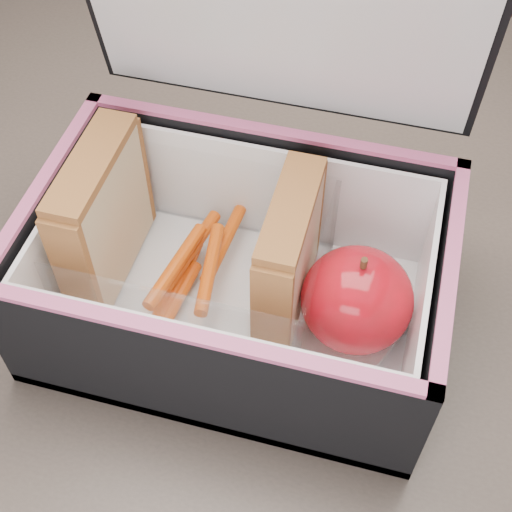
{
  "coord_description": "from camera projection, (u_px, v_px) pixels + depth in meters",
  "views": [
    {
      "loc": [
        0.03,
        -0.34,
        1.2
      ],
      "look_at": [
        -0.05,
        -0.05,
        0.81
      ],
      "focal_mm": 50.0,
      "sensor_mm": 36.0,
      "label": 1
    }
  ],
  "objects": [
    {
      "name": "red_apple",
      "position": [
        357.0,
        300.0,
        0.48
      ],
      "size": [
        0.08,
        0.08,
        0.08
      ],
      "rotation": [
        0.0,
        0.0,
        0.03
      ],
      "color": "maroon",
      "rests_on": "paper_napkin"
    },
    {
      "name": "kitchen_table",
      "position": [
        319.0,
        334.0,
        0.63
      ],
      "size": [
        1.2,
        0.8,
        0.75
      ],
      "color": "brown",
      "rests_on": "ground"
    },
    {
      "name": "sandwich_left",
      "position": [
        103.0,
        216.0,
        0.51
      ],
      "size": [
        0.03,
        0.1,
        0.11
      ],
      "color": "#D7BA89",
      "rests_on": "plastic_tub"
    },
    {
      "name": "lunch_bag",
      "position": [
        240.0,
        263.0,
        0.49
      ],
      "size": [
        0.28,
        0.22,
        0.28
      ],
      "color": "black",
      "rests_on": "kitchen_table"
    },
    {
      "name": "sandwich_right",
      "position": [
        289.0,
        257.0,
        0.49
      ],
      "size": [
        0.03,
        0.1,
        0.11
      ],
      "color": "#D7BA89",
      "rests_on": "plastic_tub"
    },
    {
      "name": "paper_napkin",
      "position": [
        346.0,
        325.0,
        0.51
      ],
      "size": [
        0.1,
        0.1,
        0.01
      ],
      "primitive_type": "cube",
      "rotation": [
        0.0,
        0.0,
        -0.41
      ],
      "color": "white",
      "rests_on": "lunch_bag"
    },
    {
      "name": "plastic_tub",
      "position": [
        196.0,
        253.0,
        0.51
      ],
      "size": [
        0.18,
        0.13,
        0.08
      ],
      "primitive_type": null,
      "color": "white",
      "rests_on": "lunch_bag"
    },
    {
      "name": "carrot_sticks",
      "position": [
        188.0,
        274.0,
        0.52
      ],
      "size": [
        0.05,
        0.14,
        0.03
      ],
      "color": "#CE4619",
      "rests_on": "plastic_tub"
    }
  ]
}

